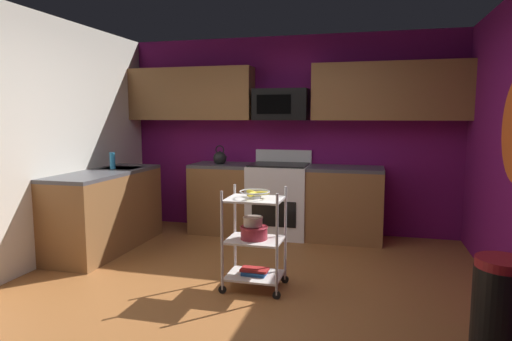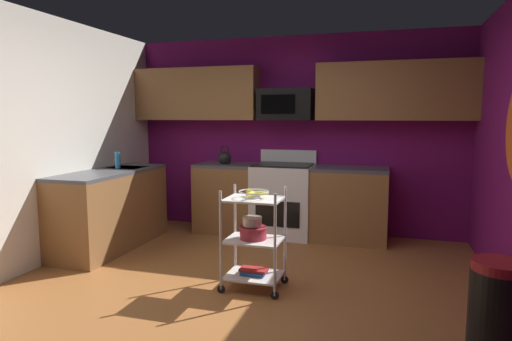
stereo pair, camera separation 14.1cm
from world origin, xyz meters
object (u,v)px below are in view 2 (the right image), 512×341
object	(u,v)px
book_stack	(254,271)
dish_soap_bottle	(118,160)
rolling_cart	(254,240)
fruit_bowl	(254,193)
mixing_bowl_large	(253,232)
trash_can	(497,313)
oven_range	(283,199)
kettle	(225,158)
mixing_bowl_small	(252,221)
microwave	(286,105)

from	to	relation	value
book_stack	dish_soap_bottle	size ratio (longest dim) A/B	1.25
rolling_cart	fruit_bowl	distance (m)	0.42
mixing_bowl_large	trash_can	xyz separation A→B (m)	(1.82, -0.72, -0.19)
oven_range	mixing_bowl_large	world-z (taller)	oven_range
oven_range	kettle	distance (m)	0.96
fruit_bowl	mixing_bowl_small	bearing A→B (deg)	139.67
mixing_bowl_small	book_stack	xyz separation A→B (m)	(0.02, -0.02, -0.46)
mixing_bowl_large	mixing_bowl_small	bearing A→B (deg)	130.23
rolling_cart	fruit_bowl	world-z (taller)	rolling_cart
mixing_bowl_large	kettle	bearing A→B (deg)	117.60
mixing_bowl_small	trash_can	xyz separation A→B (m)	(1.83, -0.74, -0.29)
trash_can	microwave	bearing A→B (deg)	126.50
oven_range	kettle	xyz separation A→B (m)	(-0.81, -0.00, 0.52)
trash_can	fruit_bowl	bearing A→B (deg)	158.34
fruit_bowl	kettle	size ratio (longest dim) A/B	1.03
book_stack	fruit_bowl	bearing A→B (deg)	-104.04
kettle	rolling_cart	bearing A→B (deg)	-62.27
mixing_bowl_small	kettle	world-z (taller)	kettle
microwave	mixing_bowl_large	distance (m)	2.28
rolling_cart	microwave	bearing A→B (deg)	94.57
mixing_bowl_small	kettle	bearing A→B (deg)	117.47
oven_range	rolling_cart	world-z (taller)	oven_range
rolling_cart	mixing_bowl_small	xyz separation A→B (m)	(-0.02, 0.02, 0.17)
microwave	mixing_bowl_large	bearing A→B (deg)	-85.59
rolling_cart	trash_can	distance (m)	1.96
fruit_bowl	book_stack	bearing A→B (deg)	75.96
trash_can	kettle	bearing A→B (deg)	137.41
book_stack	microwave	bearing A→B (deg)	94.57
mixing_bowl_large	kettle	size ratio (longest dim) A/B	0.95
fruit_bowl	oven_range	bearing A→B (deg)	94.82
kettle	microwave	bearing A→B (deg)	7.64
mixing_bowl_small	book_stack	bearing A→B (deg)	-40.33
mixing_bowl_small	dish_soap_bottle	bearing A→B (deg)	155.09
trash_can	mixing_bowl_small	bearing A→B (deg)	158.10
rolling_cart	mixing_bowl_small	bearing A→B (deg)	139.67
kettle	dish_soap_bottle	world-z (taller)	kettle
mixing_bowl_large	rolling_cart	bearing A→B (deg)	0.00
microwave	book_stack	distance (m)	2.49
book_stack	mixing_bowl_large	bearing A→B (deg)	-180.00
microwave	rolling_cart	world-z (taller)	microwave
mixing_bowl_small	mixing_bowl_large	bearing A→B (deg)	-49.77
mixing_bowl_small	dish_soap_bottle	size ratio (longest dim) A/B	0.91
rolling_cart	kettle	world-z (taller)	kettle
rolling_cart	dish_soap_bottle	size ratio (longest dim) A/B	4.57
fruit_bowl	dish_soap_bottle	world-z (taller)	dish_soap_bottle
microwave	dish_soap_bottle	size ratio (longest dim) A/B	3.50
oven_range	mixing_bowl_small	bearing A→B (deg)	-85.74
oven_range	mixing_bowl_small	distance (m)	1.83
microwave	mixing_bowl_small	size ratio (longest dim) A/B	3.85
kettle	oven_range	bearing A→B (deg)	0.27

